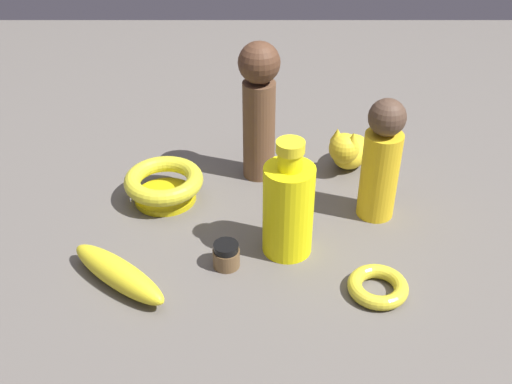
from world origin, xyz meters
The scene contains 9 objects.
ground centered at (0.00, 0.00, 0.00)m, with size 2.00×2.00×0.00m, color #5B5651.
bowl centered at (-0.16, 0.06, 0.03)m, with size 0.14×0.14×0.05m.
banana centered at (-0.20, -0.16, 0.02)m, with size 0.19×0.04×0.04m, color yellow.
nail_polish_jar centered at (-0.05, -0.12, 0.02)m, with size 0.04×0.04×0.04m.
person_figure_adult centered at (0.01, 0.14, 0.14)m, with size 0.08×0.08×0.26m.
bangle centered at (0.18, -0.18, 0.01)m, with size 0.09×0.09×0.02m, color gold.
bottle_tall centered at (0.05, -0.08, 0.08)m, with size 0.08×0.08×0.19m.
person_figure_child centered at (0.20, 0.01, 0.11)m, with size 0.08×0.08×0.21m.
cat_figurine centered at (0.17, 0.16, 0.04)m, with size 0.10×0.12×0.09m.
Camera 1 is at (-0.00, -0.82, 0.62)m, focal length 42.63 mm.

